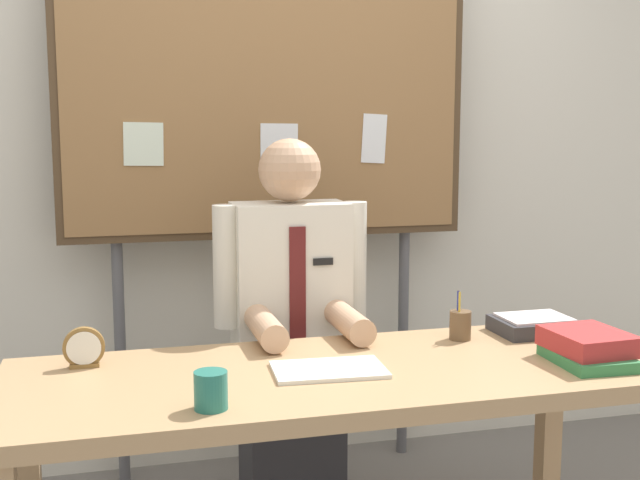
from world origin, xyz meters
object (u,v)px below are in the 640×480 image
Objects in this scene: paper_tray at (534,325)px; book_stack at (588,347)px; desk at (336,397)px; pen_holder at (460,325)px; person at (291,344)px; open_notebook at (329,370)px; coffee_mug at (211,390)px; desk_clock at (84,349)px; bulletin_board at (267,83)px.

book_stack is at bearing -93.51° from paper_tray.
pen_holder is (0.48, 0.20, 0.13)m from desk.
person reaches higher than desk.
book_stack is at bearing -10.02° from desk.
paper_tray is at bearing -25.51° from person.
coffee_mug is (-0.36, -0.22, 0.04)m from open_notebook.
desk_clock is 1.24× the size of coffee_mug.
bulletin_board is at bearing 122.29° from pen_holder.
bulletin_board reaches higher than pen_holder.
book_stack is 1.47m from desk_clock.
pen_holder is (0.51, 0.22, 0.04)m from open_notebook.
coffee_mug is at bearing -107.94° from bulletin_board.
pen_holder reaches higher than paper_tray.
person is 5.05× the size of book_stack.
bulletin_board is 13.89× the size of pen_holder.
desk is 1.37× the size of person.
person is 11.56× the size of desk_clock.
person is at bearing 27.96° from desk_clock.
person reaches higher than coffee_mug.
open_notebook is at bearing -92.55° from person.
open_notebook reaches higher than desk.
desk_clock is at bearing 125.19° from coffee_mug.
person is at bearing 90.00° from desk.
person reaches higher than paper_tray.
paper_tray is at bearing 21.41° from coffee_mug.
bulletin_board is 23.30× the size of coffee_mug.
desk_clock is 1.18m from pen_holder.
paper_tray is (0.28, 0.01, -0.02)m from pen_holder.
desk is 15.80× the size of desk_clock.
person is at bearing 87.45° from open_notebook.
bulletin_board is at bearing 135.25° from paper_tray.
pen_holder is at bearing 23.71° from open_notebook.
open_notebook is (-0.03, -0.59, 0.09)m from person.
desk is 0.74m from desk_clock.
desk_clock is (-1.43, 0.33, 0.01)m from book_stack.
bulletin_board is 7.02× the size of open_notebook.
coffee_mug is at bearing -54.81° from desk_clock.
desk_clock is 0.46× the size of paper_tray.
book_stack is 0.42m from pen_holder.
person is 14.35× the size of coffee_mug.
coffee_mug is 1.23m from paper_tray.
desk_clock is at bearing 161.55° from open_notebook.
desk_clock is (-0.67, 0.22, 0.05)m from open_notebook.
desk is 0.79m from paper_tray.
coffee_mug is 0.97m from pen_holder.
paper_tray is (0.78, 0.23, 0.02)m from open_notebook.
desk_clock is at bearing -132.58° from bulletin_board.
book_stack is at bearing -8.21° from open_notebook.
bulletin_board is 18.76× the size of desk_clock.
paper_tray reaches higher than open_notebook.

